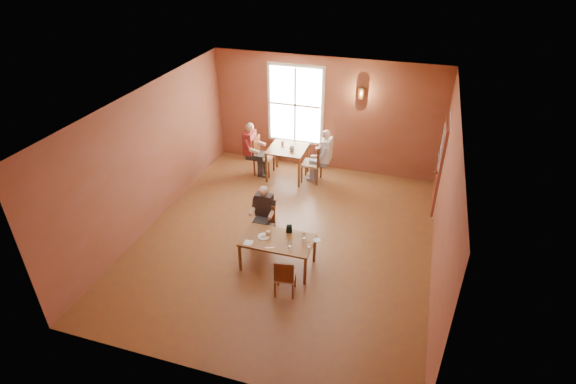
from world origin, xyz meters
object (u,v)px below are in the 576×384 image
(chair_diner_main, at_px, (264,226))
(diner_white, at_px, (313,157))
(main_table, at_px, (278,253))
(chair_empty, at_px, (285,275))
(chair_diner_maroon, at_px, (264,156))
(diner_main, at_px, (264,219))
(second_table, at_px, (288,162))
(diner_maroon, at_px, (263,149))
(chair_diner_white, at_px, (312,162))

(chair_diner_main, height_order, diner_white, diner_white)
(main_table, height_order, chair_empty, chair_empty)
(chair_empty, bearing_deg, chair_diner_maroon, 105.99)
(diner_main, relative_size, diner_white, 0.86)
(diner_white, bearing_deg, chair_diner_main, 174.12)
(diner_main, xyz_separation_m, chair_empty, (0.86, -1.28, -0.19))
(main_table, relative_size, diner_main, 1.16)
(main_table, bearing_deg, chair_diner_main, 127.57)
(chair_diner_main, relative_size, second_table, 0.87)
(chair_empty, xyz_separation_m, second_table, (-1.24, 4.17, 0.02))
(main_table, distance_m, second_table, 3.62)
(chair_diner_main, relative_size, diner_maroon, 0.59)
(main_table, bearing_deg, diner_main, 128.88)
(main_table, distance_m, chair_diner_maroon, 3.84)
(chair_diner_main, height_order, second_table, second_table)
(diner_maroon, bearing_deg, second_table, 90.00)
(chair_diner_white, distance_m, diner_white, 0.17)
(diner_main, relative_size, chair_diner_maroon, 1.15)
(diner_main, bearing_deg, second_table, -82.41)
(chair_diner_white, bearing_deg, second_table, 90.00)
(diner_main, distance_m, chair_diner_white, 2.90)
(main_table, height_order, second_table, second_table)
(chair_diner_main, relative_size, diner_white, 0.60)
(diner_main, bearing_deg, chair_diner_maroon, -70.30)
(chair_diner_white, relative_size, diner_maroon, 0.74)
(chair_diner_maroon, distance_m, diner_maroon, 0.19)
(chair_empty, bearing_deg, chair_diner_main, 114.89)
(chair_diner_main, bearing_deg, main_table, 127.57)
(second_table, height_order, diner_white, diner_white)
(chair_empty, height_order, second_table, second_table)
(main_table, distance_m, chair_diner_white, 3.52)
(chair_diner_main, relative_size, chair_diner_maroon, 0.80)
(diner_white, relative_size, diner_maroon, 0.98)
(diner_main, height_order, chair_diner_maroon, diner_main)
(chair_diner_white, bearing_deg, chair_diner_main, 174.71)
(main_table, bearing_deg, chair_empty, -61.26)
(diner_main, bearing_deg, main_table, 128.88)
(main_table, xyz_separation_m, chair_diner_maroon, (-1.54, 3.51, 0.19))
(chair_diner_maroon, bearing_deg, second_table, 90.00)
(chair_diner_white, height_order, chair_diner_maroon, chair_diner_white)
(second_table, bearing_deg, chair_diner_main, -82.33)
(main_table, bearing_deg, diner_maroon, 114.03)
(chair_diner_main, xyz_separation_m, second_table, (-0.39, 2.86, 0.01))
(second_table, bearing_deg, diner_maroon, 180.00)
(second_table, distance_m, chair_diner_white, 0.66)
(diner_main, xyz_separation_m, chair_diner_white, (0.26, 2.89, -0.07))
(chair_empty, height_order, chair_diner_maroon, chair_diner_maroon)
(chair_diner_main, distance_m, chair_diner_maroon, 3.04)
(diner_maroon, bearing_deg, diner_main, 20.23)
(second_table, distance_m, diner_white, 0.73)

